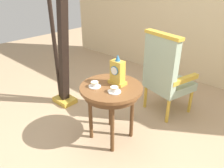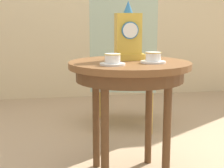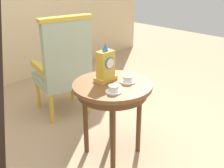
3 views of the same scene
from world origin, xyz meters
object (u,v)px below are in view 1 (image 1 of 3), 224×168
Objects in this scene: side_table at (111,93)px; mantel_clock at (117,72)px; teacup_right at (114,90)px; armchair at (165,74)px; teacup_left at (95,85)px; harp at (61,55)px.

side_table is 0.24m from mantel_clock.
teacup_right is 0.96m from armchair.
mantel_clock is (0.13, 0.22, 0.11)m from teacup_left.
harp reaches higher than teacup_left.
armchair is (0.16, 0.88, -0.01)m from side_table.
teacup_left is 1.05m from armchair.
teacup_left is at bearing -14.78° from harp.
side_table is 0.21m from teacup_left.
side_table is at bearing 146.08° from teacup_right.
teacup_left is at bearing -105.70° from armchair.
teacup_right is 1.16m from harp.
mantel_clock reaches higher than side_table.
mantel_clock is (0.01, 0.09, 0.22)m from side_table.
teacup_right is (0.23, 0.05, -0.00)m from teacup_left.
side_table is 0.60× the size of armchair.
side_table is 0.89m from armchair.
teacup_right is 0.22m from mantel_clock.
armchair is at bearing 86.97° from teacup_right.
side_table is at bearing -96.67° from mantel_clock.
harp is at bearing -147.45° from armchair.
teacup_left is 0.24m from teacup_right.
teacup_left and teacup_right have the same top height.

